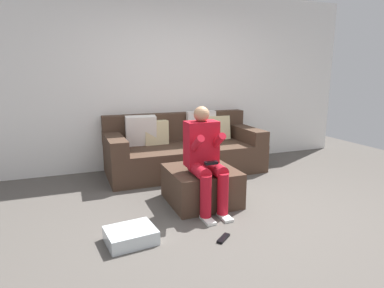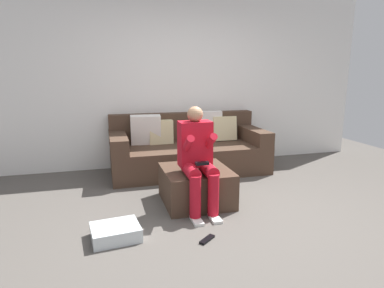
# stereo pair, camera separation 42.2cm
# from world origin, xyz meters

# --- Properties ---
(ground_plane) EXTENTS (8.22, 8.22, 0.00)m
(ground_plane) POSITION_xyz_m (0.00, 0.00, 0.00)
(ground_plane) COLOR #544F49
(wall_back) EXTENTS (6.32, 0.10, 2.72)m
(wall_back) POSITION_xyz_m (0.00, 2.38, 1.36)
(wall_back) COLOR white
(wall_back) RESTS_ON ground_plane
(couch_sectional) EXTENTS (2.32, 1.00, 0.89)m
(couch_sectional) POSITION_xyz_m (-0.01, 1.90, 0.32)
(couch_sectional) COLOR #473326
(couch_sectional) RESTS_ON ground_plane
(ottoman) EXTENTS (0.75, 0.78, 0.40)m
(ottoman) POSITION_xyz_m (-0.23, 0.64, 0.20)
(ottoman) COLOR #473326
(ottoman) RESTS_ON ground_plane
(person_seated) EXTENTS (0.35, 0.63, 1.14)m
(person_seated) POSITION_xyz_m (-0.27, 0.44, 0.61)
(person_seated) COLOR red
(person_seated) RESTS_ON ground_plane
(storage_bin) EXTENTS (0.47, 0.40, 0.13)m
(storage_bin) POSITION_xyz_m (-1.18, -0.00, 0.06)
(storage_bin) COLOR silver
(storage_bin) RESTS_ON ground_plane
(remote_near_ottoman) EXTENTS (0.18, 0.16, 0.02)m
(remote_near_ottoman) POSITION_xyz_m (-0.39, -0.26, 0.01)
(remote_near_ottoman) COLOR black
(remote_near_ottoman) RESTS_ON ground_plane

